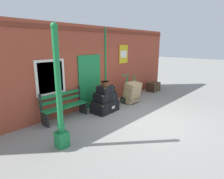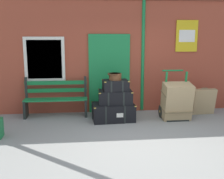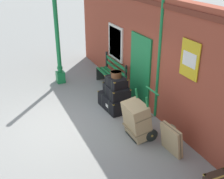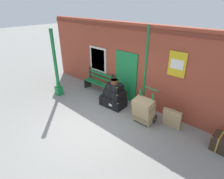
% 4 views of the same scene
% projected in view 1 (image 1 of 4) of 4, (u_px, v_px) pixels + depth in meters
% --- Properties ---
extents(ground_plane, '(60.00, 60.00, 0.00)m').
position_uv_depth(ground_plane, '(146.00, 120.00, 6.32)').
color(ground_plane, gray).
extents(brick_facade, '(10.40, 0.35, 3.20)m').
position_uv_depth(brick_facade, '(93.00, 67.00, 7.62)').
color(brick_facade, '#9E422D').
rests_on(brick_facade, ground).
extents(lamp_post, '(0.28, 0.28, 2.96)m').
position_uv_depth(lamp_post, '(59.00, 104.00, 4.44)').
color(lamp_post, '#197A3D').
rests_on(lamp_post, ground).
extents(platform_bench, '(1.60, 0.43, 1.01)m').
position_uv_depth(platform_bench, '(64.00, 106.00, 6.35)').
color(platform_bench, '#197A3D').
rests_on(platform_bench, ground).
extents(steamer_trunk_base, '(1.05, 0.71, 0.43)m').
position_uv_depth(steamer_trunk_base, '(105.00, 106.00, 7.09)').
color(steamer_trunk_base, black).
rests_on(steamer_trunk_base, ground).
extents(steamer_trunk_middle, '(0.83, 0.57, 0.33)m').
position_uv_depth(steamer_trunk_middle, '(105.00, 96.00, 7.05)').
color(steamer_trunk_middle, black).
rests_on(steamer_trunk_middle, steamer_trunk_base).
extents(steamer_trunk_top, '(0.64, 0.49, 0.27)m').
position_uv_depth(steamer_trunk_top, '(106.00, 89.00, 6.98)').
color(steamer_trunk_top, black).
rests_on(steamer_trunk_top, steamer_trunk_middle).
extents(round_hatbox, '(0.33, 0.31, 0.17)m').
position_uv_depth(round_hatbox, '(105.00, 83.00, 6.92)').
color(round_hatbox, brown).
rests_on(round_hatbox, steamer_trunk_top).
extents(porters_trolley, '(0.71, 0.57, 1.20)m').
position_uv_depth(porters_trolley, '(129.00, 96.00, 8.22)').
color(porters_trolley, black).
rests_on(porters_trolley, ground).
extents(large_brown_trunk, '(0.70, 0.59, 0.94)m').
position_uv_depth(large_brown_trunk, '(132.00, 93.00, 8.06)').
color(large_brown_trunk, tan).
rests_on(large_brown_trunk, ground).
extents(suitcase_cream, '(0.63, 0.29, 0.72)m').
position_uv_depth(suitcase_cream, '(136.00, 90.00, 8.99)').
color(suitcase_cream, tan).
rests_on(suitcase_cream, ground).
extents(corner_trunk, '(0.70, 0.51, 0.49)m').
position_uv_depth(corner_trunk, '(153.00, 87.00, 10.20)').
color(corner_trunk, '#332319').
rests_on(corner_trunk, ground).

